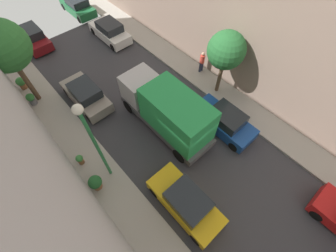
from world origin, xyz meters
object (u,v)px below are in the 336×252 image
parked_car_left_4 (32,37)px  street_tree_2 (3,47)px  potted_plant_3 (21,83)px  lamp_post (92,137)px  potted_plant_1 (95,183)px  street_tree_1 (226,51)px  parked_car_right_2 (224,121)px  potted_plant_0 (31,99)px  parked_car_right_3 (110,31)px  delivery_truck (167,111)px  parked_car_right_4 (78,6)px  parked_car_left_3 (86,95)px  parked_car_left_2 (186,202)px  pedestrian (202,61)px  potted_plant_4 (80,159)px

parked_car_left_4 → street_tree_2: street_tree_2 is taller
potted_plant_3 → lamp_post: (0.95, -9.88, 3.42)m
parked_car_left_4 → potted_plant_1: (-2.88, -14.71, 0.04)m
street_tree_1 → lamp_post: 9.46m
parked_car_right_2 → potted_plant_0: (-8.37, 10.11, -0.09)m
parked_car_right_2 → parked_car_right_3: same height
lamp_post → delivery_truck: bearing=2.9°
parked_car_right_2 → street_tree_2: size_ratio=0.72×
lamp_post → parked_car_right_2: bearing=-16.6°
potted_plant_0 → potted_plant_3: bearing=86.7°
parked_car_right_4 → parked_car_left_4: bearing=-160.8°
street_tree_1 → potted_plant_0: (-10.51, 7.72, -2.97)m
street_tree_1 → potted_plant_3: size_ratio=5.02×
street_tree_2 → parked_car_right_2: bearing=-52.6°
parked_car_left_4 → parked_car_right_2: bearing=-72.0°
parked_car_right_4 → potted_plant_1: parked_car_right_4 is taller
parked_car_left_3 → potted_plant_3: size_ratio=4.51×
potted_plant_0 → lamp_post: bearing=-82.3°
parked_car_left_3 → parked_car_right_2: (5.40, -7.80, 0.00)m
parked_car_left_3 → street_tree_2: street_tree_2 is taller
parked_car_left_3 → street_tree_1: street_tree_1 is taller
parked_car_right_3 → potted_plant_0: parked_car_right_3 is taller
parked_car_left_4 → delivery_truck: (2.70, -14.24, 1.07)m
parked_car_left_2 → potted_plant_1: bearing=126.0°
parked_car_left_2 → parked_car_right_3: same height
parked_car_right_3 → street_tree_2: size_ratio=0.72×
pedestrian → parked_car_right_4: bearing=101.2°
parked_car_right_2 → parked_car_right_4: (0.00, 18.53, 0.00)m
parked_car_right_3 → lamp_post: (-7.30, -10.75, 3.36)m
parked_car_right_3 → delivery_truck: delivery_truck is taller
parked_car_left_3 → parked_car_right_3: same height
parked_car_right_3 → street_tree_2: (-7.93, -2.56, 3.76)m
parked_car_right_2 → pedestrian: bearing=58.9°
parked_car_left_4 → potted_plant_0: (-2.97, -6.54, -0.09)m
parked_car_left_4 → street_tree_2: (-2.53, -6.28, 3.76)m
delivery_truck → street_tree_1: (4.85, -0.01, 1.81)m
parked_car_right_3 → potted_plant_1: size_ratio=3.93×
delivery_truck → potted_plant_0: (-5.67, 7.71, -1.16)m
parked_car_right_2 → potted_plant_4: size_ratio=5.75×
potted_plant_3 → lamp_post: 10.50m
parked_car_left_2 → parked_car_right_2: bearing=20.5°
lamp_post → potted_plant_0: bearing=97.7°
parked_car_left_2 → parked_car_right_2: size_ratio=1.00×
street_tree_2 → potted_plant_0: size_ratio=6.46×
lamp_post → potted_plant_1: bearing=-166.3°
parked_car_left_2 → parked_car_right_4: same height
potted_plant_1 → potted_plant_4: 1.93m
parked_car_left_2 → potted_plant_4: parked_car_left_2 is taller
parked_car_right_3 → potted_plant_3: parked_car_right_3 is taller
parked_car_left_4 → street_tree_2: 7.74m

